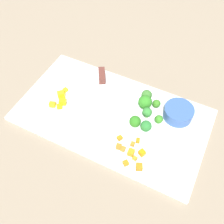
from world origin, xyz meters
The scene contains 26 objects.
ground_plane centered at (0.00, 0.00, 0.00)m, with size 4.00×4.00×0.00m, color #7F705C.
cutting_board centered at (0.00, 0.00, 0.01)m, with size 0.56×0.31×0.01m, color white.
prep_bowl centered at (-0.18, -0.08, 0.03)m, with size 0.09×0.09×0.04m, color #335392.
chef_knife centered at (0.07, -0.07, 0.02)m, with size 0.17×0.26×0.02m.
carrot_dice_0 centered at (-0.14, 0.12, 0.02)m, with size 0.02×0.02×0.02m, color orange.
carrot_dice_1 centered at (-0.10, 0.10, 0.02)m, with size 0.02×0.02×0.02m, color orange.
carrot_dice_2 centered at (-0.08, 0.09, 0.02)m, with size 0.01×0.01×0.01m, color orange.
carrot_dice_3 centered at (-0.12, 0.11, 0.02)m, with size 0.01×0.01×0.01m, color orange.
carrot_dice_4 centered at (-0.10, 0.13, 0.02)m, with size 0.01×0.01×0.01m, color orange.
carrot_dice_5 centered at (-0.13, 0.08, 0.02)m, with size 0.02×0.01×0.01m, color orange.
carrot_dice_6 centered at (-0.10, 0.07, 0.02)m, with size 0.01×0.01×0.01m, color orange.
carrot_dice_7 centered at (-0.06, 0.07, 0.02)m, with size 0.01×0.01×0.01m, color orange.
carrot_dice_8 centered at (-0.11, 0.05, 0.02)m, with size 0.01×0.01×0.01m, color orange.
carrot_dice_9 centered at (-0.07, 0.09, 0.02)m, with size 0.01×0.01×0.01m, color orange.
pepper_dice_0 centered at (0.15, 0.05, 0.02)m, with size 0.01×0.01×0.01m, color yellow.
pepper_dice_1 centered at (0.17, 0.01, 0.02)m, with size 0.02×0.02×0.02m, color yellow.
pepper_dice_2 centered at (0.17, -0.01, 0.02)m, with size 0.01×0.01×0.01m, color yellow.
pepper_dice_3 centered at (0.15, 0.03, 0.02)m, with size 0.02×0.02×0.02m, color yellow.
pepper_dice_4 centered at (0.17, 0.05, 0.02)m, with size 0.02×0.01×0.01m, color yellow.
broccoli_floret_0 centered at (-0.07, -0.10, 0.03)m, with size 0.03×0.03×0.04m.
broccoli_floret_1 centered at (-0.13, -0.03, 0.03)m, with size 0.02×0.02×0.03m.
broccoli_floret_2 centered at (-0.08, -0.07, 0.04)m, with size 0.04×0.04×0.05m.
broccoli_floret_3 centered at (-0.10, -0.04, 0.03)m, with size 0.03×0.03×0.04m.
broccoli_floret_4 centered at (-0.08, 0.01, 0.03)m, with size 0.03×0.03×0.03m.
broccoli_floret_5 centered at (-0.11, -0.08, 0.03)m, with size 0.02×0.02×0.03m.
broccoli_floret_6 centered at (-0.11, 0.01, 0.03)m, with size 0.03×0.03×0.03m.
Camera 1 is at (-0.20, 0.41, 0.64)m, focal length 41.75 mm.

